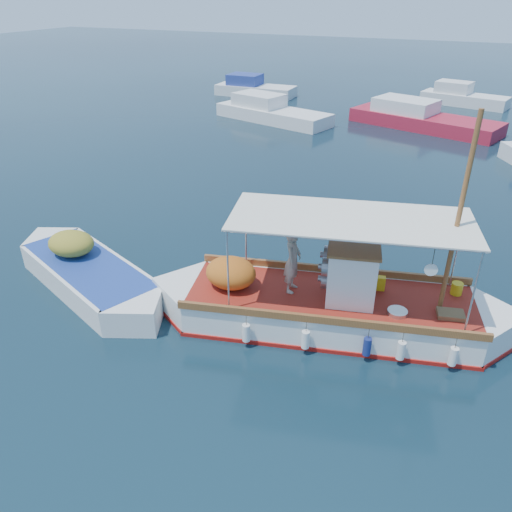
% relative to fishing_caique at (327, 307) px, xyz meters
% --- Properties ---
extents(ground, '(160.00, 160.00, 0.00)m').
position_rel_fishing_caique_xyz_m(ground, '(-0.61, 0.44, -0.52)').
color(ground, black).
rests_on(ground, ground).
extents(fishing_caique, '(9.32, 4.11, 5.84)m').
position_rel_fishing_caique_xyz_m(fishing_caique, '(0.00, 0.00, 0.00)').
color(fishing_caique, white).
rests_on(fishing_caique, ground).
extents(dinghy, '(6.34, 3.68, 1.67)m').
position_rel_fishing_caique_xyz_m(dinghy, '(-6.94, -1.01, -0.17)').
color(dinghy, white).
rests_on(dinghy, ground).
extents(bg_boat_nw, '(8.26, 4.51, 1.80)m').
position_rel_fishing_caique_xyz_m(bg_boat_nw, '(-9.84, 20.09, -0.02)').
color(bg_boat_nw, silver).
rests_on(bg_boat_nw, ground).
extents(bg_boat_n, '(9.47, 5.44, 1.80)m').
position_rel_fishing_caique_xyz_m(bg_boat_n, '(-0.64, 22.16, -0.02)').
color(bg_boat_n, '#A71B30').
rests_on(bg_boat_n, ground).
extents(bg_boat_far_w, '(6.29, 2.38, 1.80)m').
position_rel_fishing_caique_xyz_m(bg_boat_far_w, '(-14.24, 27.30, -0.02)').
color(bg_boat_far_w, silver).
rests_on(bg_boat_far_w, ground).
extents(bg_boat_far_n, '(6.31, 3.34, 1.80)m').
position_rel_fishing_caique_xyz_m(bg_boat_far_n, '(1.29, 30.25, -0.02)').
color(bg_boat_far_n, silver).
rests_on(bg_boat_far_n, ground).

